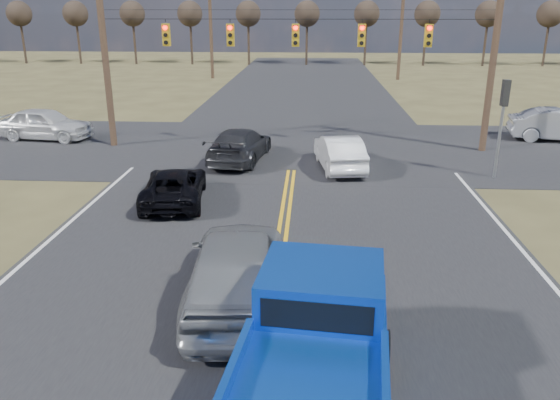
# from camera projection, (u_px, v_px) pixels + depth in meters

# --- Properties ---
(ground) EXTENTS (160.00, 160.00, 0.00)m
(ground) POSITION_uv_depth(u_px,v_px,m) (260.00, 391.00, 9.72)
(ground) COLOR brown
(ground) RESTS_ON ground
(road_main) EXTENTS (14.00, 120.00, 0.02)m
(road_main) POSITION_uv_depth(u_px,v_px,m) (287.00, 203.00, 19.14)
(road_main) COLOR #28282B
(road_main) RESTS_ON ground
(road_cross) EXTENTS (120.00, 12.00, 0.02)m
(road_cross) POSITION_uv_depth(u_px,v_px,m) (295.00, 148.00, 26.68)
(road_cross) COLOR #28282B
(road_cross) RESTS_ON ground
(signal_gantry) EXTENTS (19.60, 4.83, 10.00)m
(signal_gantry) POSITION_uv_depth(u_px,v_px,m) (306.00, 41.00, 24.77)
(signal_gantry) COLOR #473323
(signal_gantry) RESTS_ON ground
(utility_poles) EXTENTS (19.60, 58.32, 10.00)m
(utility_poles) POSITION_uv_depth(u_px,v_px,m) (295.00, 38.00, 24.00)
(utility_poles) COLOR #473323
(utility_poles) RESTS_ON ground
(treeline) EXTENTS (87.00, 117.80, 7.40)m
(treeline) POSITION_uv_depth(u_px,v_px,m) (300.00, 22.00, 33.23)
(treeline) COLOR #33261C
(treeline) RESTS_ON ground
(pickup_truck) EXTENTS (2.97, 6.36, 2.31)m
(pickup_truck) POSITION_uv_depth(u_px,v_px,m) (312.00, 378.00, 8.32)
(pickup_truck) COLOR black
(pickup_truck) RESTS_ON ground
(silver_suv) EXTENTS (2.54, 5.55, 1.84)m
(silver_suv) POSITION_uv_depth(u_px,v_px,m) (237.00, 267.00, 12.31)
(silver_suv) COLOR gray
(silver_suv) RESTS_ON ground
(black_suv) EXTENTS (2.54, 4.56, 1.21)m
(black_suv) POSITION_uv_depth(u_px,v_px,m) (174.00, 186.00, 19.04)
(black_suv) COLOR black
(black_suv) RESTS_ON ground
(white_car_queue) EXTENTS (2.17, 4.59, 1.45)m
(white_car_queue) POSITION_uv_depth(u_px,v_px,m) (339.00, 152.00, 23.02)
(white_car_queue) COLOR white
(white_car_queue) RESTS_ON ground
(dgrey_car_queue) EXTENTS (2.70, 5.27, 1.46)m
(dgrey_car_queue) POSITION_uv_depth(u_px,v_px,m) (240.00, 145.00, 24.21)
(dgrey_car_queue) COLOR #2D2E32
(dgrey_car_queue) RESTS_ON ground
(cross_car_west) EXTENTS (2.54, 5.02, 1.64)m
(cross_car_west) POSITION_uv_depth(u_px,v_px,m) (45.00, 124.00, 28.22)
(cross_car_west) COLOR silver
(cross_car_west) RESTS_ON ground
(cross_car_east_near) EXTENTS (2.48, 5.15, 1.63)m
(cross_car_east_near) POSITION_uv_depth(u_px,v_px,m) (560.00, 125.00, 27.90)
(cross_car_east_near) COLOR #929599
(cross_car_east_near) RESTS_ON ground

